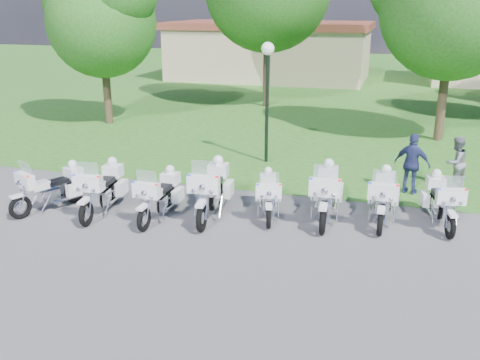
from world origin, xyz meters
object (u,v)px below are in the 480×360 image
(motorcycle_1, at_px, (102,188))
(motorcycle_7, at_px, (441,200))
(motorcycle_0, at_px, (52,187))
(motorcycle_4, at_px, (268,195))
(motorcycle_6, at_px, (383,196))
(motorcycle_5, at_px, (326,192))
(lamp_post, at_px, (267,73))
(bystander_c, at_px, (412,164))
(motorcycle_2, at_px, (160,195))
(bystander_b, at_px, (456,163))
(motorcycle_3, at_px, (212,189))

(motorcycle_1, bearing_deg, motorcycle_7, -174.61)
(motorcycle_0, distance_m, motorcycle_4, 5.93)
(motorcycle_1, distance_m, motorcycle_6, 7.45)
(motorcycle_5, bearing_deg, motorcycle_7, -174.88)
(lamp_post, height_order, bystander_c, lamp_post)
(motorcycle_4, height_order, motorcycle_6, motorcycle_6)
(motorcycle_0, bearing_deg, motorcycle_5, -144.54)
(lamp_post, bearing_deg, motorcycle_2, -103.54)
(motorcycle_1, height_order, motorcycle_5, motorcycle_5)
(motorcycle_4, height_order, bystander_b, bystander_b)
(motorcycle_6, relative_size, motorcycle_7, 1.06)
(motorcycle_2, xyz_separation_m, bystander_b, (7.62, 4.79, 0.17))
(motorcycle_4, distance_m, motorcycle_5, 1.52)
(motorcycle_3, bearing_deg, motorcycle_0, 4.26)
(motorcycle_5, bearing_deg, bystander_c, -133.40)
(motorcycle_0, bearing_deg, motorcycle_6, -144.76)
(motorcycle_5, height_order, motorcycle_6, motorcycle_5)
(motorcycle_4, relative_size, motorcycle_7, 0.91)
(bystander_c, bearing_deg, bystander_b, -125.04)
(motorcycle_4, height_order, motorcycle_5, motorcycle_5)
(motorcycle_5, bearing_deg, motorcycle_6, -174.28)
(motorcycle_7, bearing_deg, motorcycle_0, -0.24)
(motorcycle_5, xyz_separation_m, motorcycle_7, (2.87, 0.48, -0.08))
(motorcycle_4, xyz_separation_m, motorcycle_7, (4.37, 0.73, 0.05))
(motorcycle_3, xyz_separation_m, motorcycle_5, (2.93, 0.67, -0.02))
(motorcycle_4, bearing_deg, bystander_b, -156.66)
(motorcycle_7, bearing_deg, motorcycle_1, 0.15)
(motorcycle_0, bearing_deg, lamp_post, -102.23)
(motorcycle_4, bearing_deg, motorcycle_5, 174.57)
(motorcycle_4, relative_size, bystander_b, 1.28)
(motorcycle_5, bearing_deg, lamp_post, -63.79)
(lamp_post, distance_m, bystander_b, 6.72)
(bystander_c, bearing_deg, motorcycle_1, 44.89)
(motorcycle_4, bearing_deg, motorcycle_0, -2.48)
(motorcycle_5, distance_m, lamp_post, 5.96)
(motorcycle_6, bearing_deg, bystander_c, -105.97)
(bystander_c, bearing_deg, motorcycle_4, 57.27)
(motorcycle_1, height_order, motorcycle_2, motorcycle_1)
(motorcycle_1, height_order, lamp_post, lamp_post)
(lamp_post, bearing_deg, bystander_b, -9.96)
(motorcycle_7, relative_size, bystander_c, 1.24)
(motorcycle_0, relative_size, motorcycle_7, 0.94)
(motorcycle_0, relative_size, bystander_c, 1.17)
(bystander_c, bearing_deg, motorcycle_3, 51.98)
(motorcycle_1, xyz_separation_m, lamp_post, (3.07, 5.95, 2.47))
(motorcycle_6, distance_m, bystander_b, 3.88)
(motorcycle_7, xyz_separation_m, bystander_b, (0.55, 3.11, 0.16))
(motorcycle_0, height_order, motorcycle_2, motorcycle_0)
(motorcycle_6, distance_m, motorcycle_7, 1.45)
(motorcycle_4, distance_m, bystander_b, 6.24)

